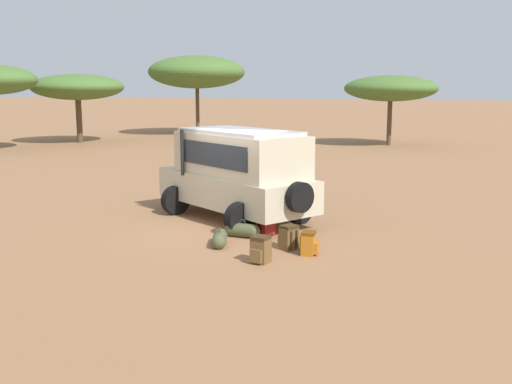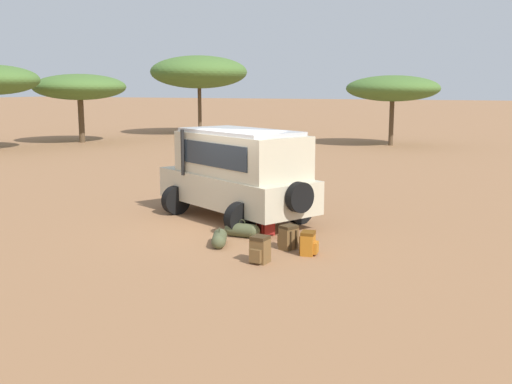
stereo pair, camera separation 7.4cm
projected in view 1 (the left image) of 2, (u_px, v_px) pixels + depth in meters
name	position (u px, v px, depth m)	size (l,w,h in m)	color
ground_plane	(224.00, 229.00, 15.17)	(320.00, 320.00, 0.00)	#936642
safari_vehicle	(237.00, 172.00, 16.05)	(5.33, 3.97, 2.44)	beige
backpack_beside_front_wheel	(289.00, 237.00, 13.24)	(0.46, 0.45, 0.55)	brown
backpack_cluster_center	(261.00, 250.00, 12.21)	(0.37, 0.46, 0.56)	brown
backpack_near_rear_wheel	(266.00, 223.00, 14.53)	(0.50, 0.50, 0.61)	maroon
backpack_outermost	(309.00, 243.00, 12.81)	(0.42, 0.42, 0.51)	#B26619
duffel_bag_low_black_case	(242.00, 230.00, 14.32)	(0.91, 0.34, 0.44)	#4C5133
duffel_bag_soft_canvas	(220.00, 239.00, 13.56)	(0.56, 0.87, 0.42)	#4C5133
acacia_tree_left_mid	(77.00, 87.00, 38.19)	(5.86, 5.86, 4.37)	brown
acacia_tree_centre_back	(197.00, 72.00, 44.89)	(7.11, 7.64, 5.87)	brown
acacia_tree_right_mid	(391.00, 89.00, 36.34)	(5.65, 5.35, 4.25)	brown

